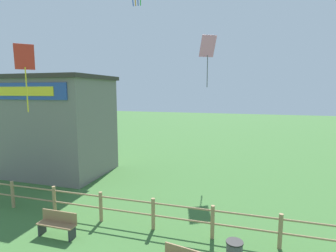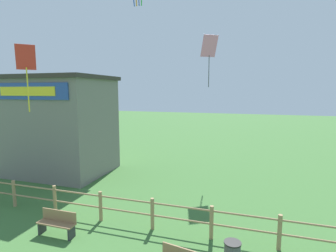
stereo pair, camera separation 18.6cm
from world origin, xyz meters
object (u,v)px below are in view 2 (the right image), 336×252
object	(u,v)px
park_bench_by_building	(57,222)
kite_red_diamond	(26,65)
seaside_building	(59,125)
kite_pink_diamond	(209,50)

from	to	relation	value
park_bench_by_building	kite_red_diamond	size ratio (longest dim) A/B	0.51
seaside_building	kite_red_diamond	size ratio (longest dim) A/B	2.29
park_bench_by_building	kite_pink_diamond	xyz separation A→B (m)	(3.98, 9.43, 7.25)
kite_pink_diamond	kite_red_diamond	distance (m)	10.26
kite_red_diamond	kite_pink_diamond	bearing A→B (deg)	49.53
park_bench_by_building	kite_pink_diamond	world-z (taller)	kite_pink_diamond
kite_pink_diamond	kite_red_diamond	size ratio (longest dim) A/B	1.12
park_bench_by_building	kite_red_diamond	world-z (taller)	kite_red_diamond
kite_pink_diamond	kite_red_diamond	xyz separation A→B (m)	(-6.60, -7.73, -1.42)
kite_pink_diamond	seaside_building	bearing A→B (deg)	-161.27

